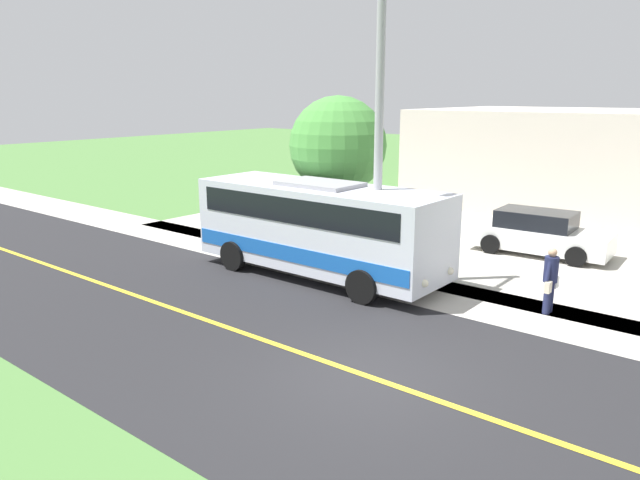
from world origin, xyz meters
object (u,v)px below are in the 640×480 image
parked_car_near (539,234)px  tree_curbside (338,146)px  pedestrian_with_bags (550,279)px  shuttle_bus_front (320,224)px  street_light_pole (377,115)px

parked_car_near → tree_curbside: size_ratio=0.86×
pedestrian_with_bags → parked_car_near: bearing=-158.3°
shuttle_bus_front → pedestrian_with_bags: bearing=99.7°
shuttle_bus_front → tree_curbside: tree_curbside is taller
tree_curbside → shuttle_bus_front: bearing=28.2°
street_light_pole → parked_car_near: (-6.19, 2.48, -4.01)m
street_light_pole → shuttle_bus_front: bearing=-78.0°
street_light_pole → parked_car_near: street_light_pole is taller
pedestrian_with_bags → shuttle_bus_front: bearing=-80.3°
pedestrian_with_bags → tree_curbside: tree_curbside is taller
pedestrian_with_bags → parked_car_near: pedestrian_with_bags is taller
pedestrian_with_bags → parked_car_near: size_ratio=0.37×
street_light_pole → tree_curbside: 4.24m
pedestrian_with_bags → street_light_pole: size_ratio=0.19×
pedestrian_with_bags → street_light_pole: street_light_pole is taller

